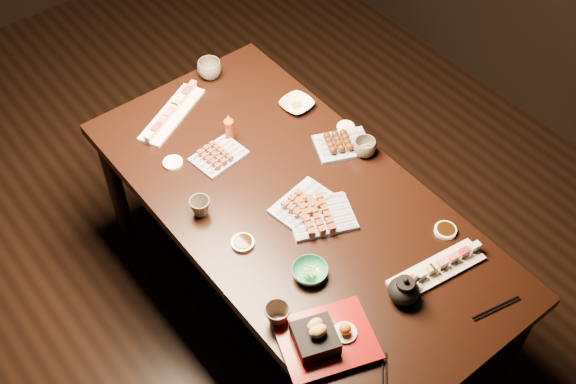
# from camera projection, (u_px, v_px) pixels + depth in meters

# --- Properties ---
(ground) EXTENTS (5.00, 5.00, 0.00)m
(ground) POSITION_uv_depth(u_px,v_px,m) (232.00, 270.00, 3.46)
(ground) COLOR black
(ground) RESTS_ON ground
(dining_table) EXTENTS (1.08, 1.88, 0.75)m
(dining_table) POSITION_uv_depth(u_px,v_px,m) (295.00, 260.00, 3.04)
(dining_table) COLOR black
(dining_table) RESTS_ON ground
(sushi_platter_near) EXTENTS (0.38, 0.15, 0.05)m
(sushi_platter_near) POSITION_uv_depth(u_px,v_px,m) (437.00, 267.00, 2.54)
(sushi_platter_near) COLOR white
(sushi_platter_near) RESTS_ON dining_table
(sushi_platter_far) EXTENTS (0.39, 0.27, 0.05)m
(sushi_platter_far) POSITION_uv_depth(u_px,v_px,m) (172.00, 112.00, 3.06)
(sushi_platter_far) COLOR white
(sushi_platter_far) RESTS_ON dining_table
(yakitori_plate_center) EXTENTS (0.26, 0.21, 0.06)m
(yakitori_plate_center) POSITION_uv_depth(u_px,v_px,m) (304.00, 202.00, 2.73)
(yakitori_plate_center) COLOR #828EB6
(yakitori_plate_center) RESTS_ON dining_table
(yakitori_plate_right) EXTENTS (0.29, 0.26, 0.06)m
(yakitori_plate_right) POSITION_uv_depth(u_px,v_px,m) (321.00, 213.00, 2.69)
(yakitori_plate_right) COLOR #828EB6
(yakitori_plate_right) RESTS_ON dining_table
(yakitori_plate_left) EXTENTS (0.22, 0.17, 0.05)m
(yakitori_plate_left) POSITION_uv_depth(u_px,v_px,m) (218.00, 153.00, 2.90)
(yakitori_plate_left) COLOR #828EB6
(yakitori_plate_left) RESTS_ON dining_table
(tsukune_plate) EXTENTS (0.26, 0.23, 0.06)m
(tsukune_plate) POSITION_uv_depth(u_px,v_px,m) (343.00, 141.00, 2.94)
(tsukune_plate) COLOR #828EB6
(tsukune_plate) RESTS_ON dining_table
(edamame_bowl_green) EXTENTS (0.14, 0.14, 0.04)m
(edamame_bowl_green) POSITION_uv_depth(u_px,v_px,m) (310.00, 272.00, 2.53)
(edamame_bowl_green) COLOR #2C8865
(edamame_bowl_green) RESTS_ON dining_table
(edamame_bowl_cream) EXTENTS (0.15, 0.15, 0.03)m
(edamame_bowl_cream) POSITION_uv_depth(u_px,v_px,m) (297.00, 105.00, 3.10)
(edamame_bowl_cream) COLOR beige
(edamame_bowl_cream) RESTS_ON dining_table
(tempura_tray) EXTENTS (0.37, 0.34, 0.11)m
(tempura_tray) POSITION_uv_depth(u_px,v_px,m) (327.00, 334.00, 2.33)
(tempura_tray) COLOR black
(tempura_tray) RESTS_ON dining_table
(teacup_near_left) EXTENTS (0.12, 0.12, 0.08)m
(teacup_near_left) POSITION_uv_depth(u_px,v_px,m) (277.00, 315.00, 2.39)
(teacup_near_left) COLOR #534C40
(teacup_near_left) RESTS_ON dining_table
(teacup_mid_right) EXTENTS (0.12, 0.12, 0.07)m
(teacup_mid_right) POSITION_uv_depth(u_px,v_px,m) (365.00, 148.00, 2.90)
(teacup_mid_right) COLOR #534C40
(teacup_mid_right) RESTS_ON dining_table
(teacup_far_left) EXTENTS (0.08, 0.08, 0.07)m
(teacup_far_left) POSITION_uv_depth(u_px,v_px,m) (200.00, 207.00, 2.70)
(teacup_far_left) COLOR #534C40
(teacup_far_left) RESTS_ON dining_table
(teacup_far_right) EXTENTS (0.12, 0.12, 0.08)m
(teacup_far_right) POSITION_uv_depth(u_px,v_px,m) (210.00, 69.00, 3.21)
(teacup_far_right) COLOR #534C40
(teacup_far_right) RESTS_ON dining_table
(teapot) EXTENTS (0.13, 0.13, 0.11)m
(teapot) POSITION_uv_depth(u_px,v_px,m) (404.00, 289.00, 2.44)
(teapot) COLOR black
(teapot) RESTS_ON dining_table
(condiment_bottle) EXTENTS (0.04, 0.04, 0.13)m
(condiment_bottle) POSITION_uv_depth(u_px,v_px,m) (229.00, 127.00, 2.94)
(condiment_bottle) COLOR maroon
(condiment_bottle) RESTS_ON dining_table
(sauce_dish_west) EXTENTS (0.11, 0.11, 0.02)m
(sauce_dish_west) POSITION_uv_depth(u_px,v_px,m) (243.00, 243.00, 2.63)
(sauce_dish_west) COLOR white
(sauce_dish_west) RESTS_ON dining_table
(sauce_dish_east) EXTENTS (0.09, 0.09, 0.01)m
(sauce_dish_east) POSITION_uv_depth(u_px,v_px,m) (346.00, 127.00, 3.02)
(sauce_dish_east) COLOR white
(sauce_dish_east) RESTS_ON dining_table
(sauce_dish_se) EXTENTS (0.10, 0.10, 0.01)m
(sauce_dish_se) POSITION_uv_depth(u_px,v_px,m) (445.00, 230.00, 2.67)
(sauce_dish_se) COLOR white
(sauce_dish_se) RESTS_ON dining_table
(sauce_dish_nw) EXTENTS (0.10, 0.10, 0.01)m
(sauce_dish_nw) POSITION_uv_depth(u_px,v_px,m) (173.00, 163.00, 2.89)
(sauce_dish_nw) COLOR white
(sauce_dish_nw) RESTS_ON dining_table
(chopsticks_near) EXTENTS (0.16, 0.17, 0.01)m
(chopsticks_near) POSITION_uv_depth(u_px,v_px,m) (384.00, 384.00, 2.27)
(chopsticks_near) COLOR black
(chopsticks_near) RESTS_ON dining_table
(chopsticks_se) EXTENTS (0.19, 0.06, 0.01)m
(chopsticks_se) POSITION_uv_depth(u_px,v_px,m) (496.00, 308.00, 2.45)
(chopsticks_se) COLOR black
(chopsticks_se) RESTS_ON dining_table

